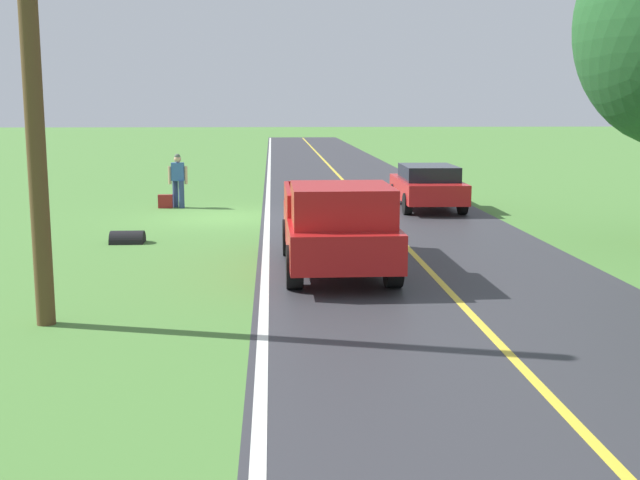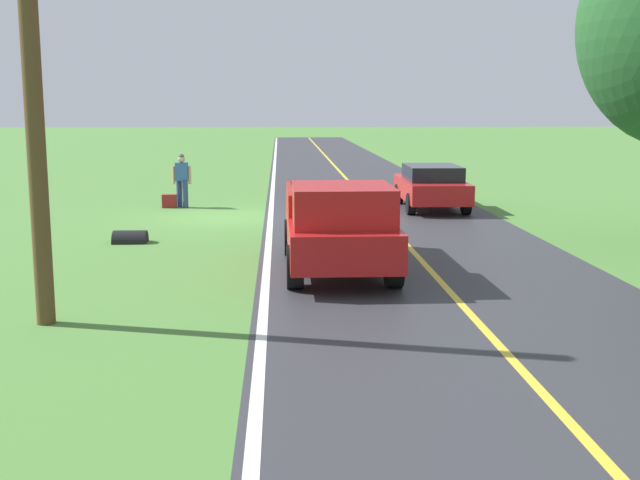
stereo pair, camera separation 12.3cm
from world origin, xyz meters
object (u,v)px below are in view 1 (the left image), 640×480
at_px(hitchhiker_walking, 178,178).
at_px(pickup_truck_passing, 337,224).
at_px(suitcase_carried, 165,201).
at_px(utility_pole_roadside, 33,88).
at_px(sedan_near_oncoming, 427,185).

relative_size(hitchhiker_walking, pickup_truck_passing, 0.32).
bearing_deg(hitchhiker_walking, pickup_truck_passing, 112.47).
bearing_deg(suitcase_carried, utility_pole_roadside, -0.34).
height_order(pickup_truck_passing, utility_pole_roadside, utility_pole_roadside).
xyz_separation_m(suitcase_carried, utility_pole_roadside, (-0.01, 13.97, 3.32)).
relative_size(suitcase_carried, sedan_near_oncoming, 0.10).
xyz_separation_m(hitchhiker_walking, sedan_near_oncoming, (-8.01, 0.80, -0.23)).
height_order(hitchhiker_walking, sedan_near_oncoming, hitchhiker_walking).
relative_size(hitchhiker_walking, suitcase_carried, 3.80).
height_order(suitcase_carried, pickup_truck_passing, pickup_truck_passing).
xyz_separation_m(hitchhiker_walking, utility_pole_roadside, (0.41, 14.06, 2.56)).
bearing_deg(suitcase_carried, hitchhiker_walking, 100.86).
height_order(sedan_near_oncoming, utility_pole_roadside, utility_pole_roadside).
distance_m(sedan_near_oncoming, utility_pole_roadside, 15.95).
xyz_separation_m(hitchhiker_walking, pickup_truck_passing, (-4.32, 10.46, -0.01)).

